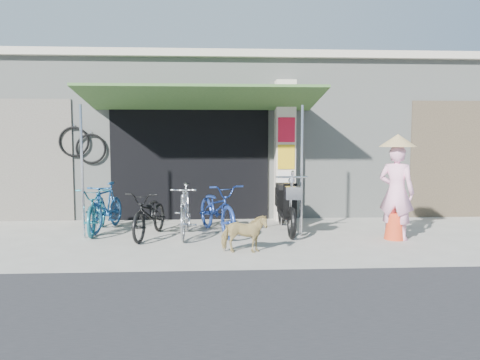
{
  "coord_description": "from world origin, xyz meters",
  "views": [
    {
      "loc": [
        -0.68,
        -7.6,
        1.75
      ],
      "look_at": [
        -0.2,
        1.0,
        1.0
      ],
      "focal_mm": 35.0,
      "sensor_mm": 36.0,
      "label": 1
    }
  ],
  "objects": [
    {
      "name": "awning",
      "position": [
        -0.9,
        1.63,
        2.51
      ],
      "size": [
        4.6,
        1.88,
        2.72
      ],
      "color": "#355928",
      "rests_on": "ground"
    },
    {
      "name": "neighbour_left",
      "position": [
        -5.0,
        2.59,
        1.3
      ],
      "size": [
        2.6,
        0.06,
        2.6
      ],
      "primitive_type": "cube",
      "color": "#6B665B",
      "rests_on": "ground"
    },
    {
      "name": "bike_silver",
      "position": [
        -1.2,
        0.78,
        0.48
      ],
      "size": [
        0.48,
        1.6,
        0.95
      ],
      "primitive_type": "imported",
      "rotation": [
        0.0,
        0.0,
        -0.02
      ],
      "color": "#B3B4B8",
      "rests_on": "ground"
    },
    {
      "name": "bicycle_shop",
      "position": [
        -0.0,
        5.09,
        1.83
      ],
      "size": [
        12.3,
        5.3,
        3.66
      ],
      "color": "gray",
      "rests_on": "ground"
    },
    {
      "name": "neighbour_right",
      "position": [
        5.0,
        2.59,
        1.3
      ],
      "size": [
        2.6,
        0.06,
        2.6
      ],
      "primitive_type": "cube",
      "color": "brown",
      "rests_on": "ground"
    },
    {
      "name": "bike_blue",
      "position": [
        -2.76,
        1.44,
        0.46
      ],
      "size": [
        0.7,
        1.58,
        0.92
      ],
      "primitive_type": "imported",
      "rotation": [
        0.0,
        0.0,
        -0.18
      ],
      "color": "#1D4D85",
      "rests_on": "ground"
    },
    {
      "name": "street_dog",
      "position": [
        -0.22,
        -0.51,
        0.3
      ],
      "size": [
        0.73,
        0.37,
        0.6
      ],
      "primitive_type": "imported",
      "rotation": [
        0.0,
        0.0,
        1.51
      ],
      "color": "tan",
      "rests_on": "ground"
    },
    {
      "name": "ground",
      "position": [
        0.0,
        0.0,
        0.0
      ],
      "size": [
        80.0,
        80.0,
        0.0
      ],
      "primitive_type": "plane",
      "color": "#A4A095",
      "rests_on": "ground"
    },
    {
      "name": "shop_pillar",
      "position": [
        0.85,
        2.45,
        1.5
      ],
      "size": [
        0.42,
        0.44,
        3.0
      ],
      "color": "beige",
      "rests_on": "ground"
    },
    {
      "name": "nun",
      "position": [
        2.5,
        0.34,
        0.9
      ],
      "size": [
        0.72,
        0.68,
        1.84
      ],
      "rotation": [
        0.0,
        0.0,
        2.49
      ],
      "color": "#F5A5C8",
      "rests_on": "ground"
    },
    {
      "name": "bike_teal",
      "position": [
        -2.88,
        1.25,
        0.43
      ],
      "size": [
        0.68,
        1.68,
        0.86
      ],
      "primitive_type": "imported",
      "rotation": [
        0.0,
        0.0,
        0.07
      ],
      "color": "#185E6E",
      "rests_on": "ground"
    },
    {
      "name": "bike_black",
      "position": [
        -1.83,
        0.74,
        0.42
      ],
      "size": [
        0.86,
        1.68,
        0.84
      ],
      "primitive_type": "imported",
      "rotation": [
        0.0,
        0.0,
        -0.2
      ],
      "color": "black",
      "rests_on": "ground"
    },
    {
      "name": "bike_navy",
      "position": [
        -0.62,
        0.99,
        0.47
      ],
      "size": [
        1.19,
        1.9,
        0.94
      ],
      "primitive_type": "imported",
      "rotation": [
        0.0,
        0.0,
        0.34
      ],
      "color": "navy",
      "rests_on": "ground"
    },
    {
      "name": "moped",
      "position": [
        0.69,
        1.17,
        0.51
      ],
      "size": [
        0.56,
        1.96,
        1.11
      ],
      "rotation": [
        0.0,
        0.0,
        -0.02
      ],
      "color": "black",
      "rests_on": "ground"
    }
  ]
}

